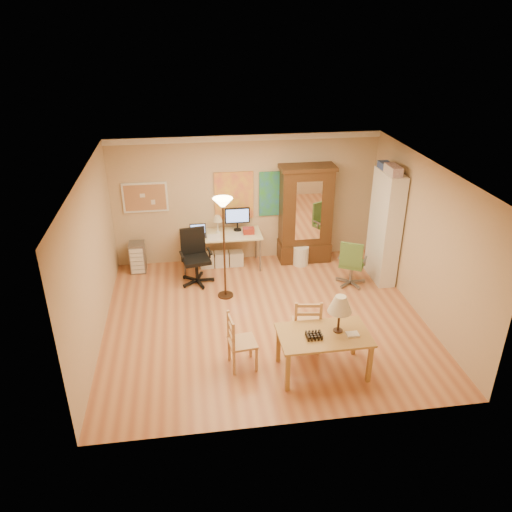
{
  "coord_description": "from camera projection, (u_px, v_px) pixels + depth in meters",
  "views": [
    {
      "loc": [
        -1.2,
        -7.29,
        4.84
      ],
      "look_at": [
        -0.11,
        0.3,
        1.1
      ],
      "focal_mm": 35.0,
      "sensor_mm": 36.0,
      "label": 1
    }
  ],
  "objects": [
    {
      "name": "drawer_cart",
      "position": [
        138.0,
        257.0,
        10.28
      ],
      "size": [
        0.31,
        0.37,
        0.62
      ],
      "color": "slate",
      "rests_on": "floor"
    },
    {
      "name": "ladder_chair_back",
      "position": [
        307.0,
        325.0,
        7.81
      ],
      "size": [
        0.49,
        0.47,
        0.94
      ],
      "color": "#A07C49",
      "rests_on": "floor"
    },
    {
      "name": "art_panel_right",
      "position": [
        277.0,
        194.0,
        10.41
      ],
      "size": [
        0.75,
        0.04,
        0.95
      ],
      "primitive_type": "cube",
      "color": "teal",
      "rests_on": "floor"
    },
    {
      "name": "crown_molding",
      "position": [
        246.0,
        138.0,
        9.79
      ],
      "size": [
        5.5,
        0.08,
        0.12
      ],
      "primitive_type": "cube",
      "color": "white",
      "rests_on": "floor"
    },
    {
      "name": "office_chair_green",
      "position": [
        351.0,
        273.0,
        9.77
      ],
      "size": [
        0.6,
        0.6,
        0.97
      ],
      "color": "slate",
      "rests_on": "floor"
    },
    {
      "name": "armoire",
      "position": [
        305.0,
        220.0,
        10.51
      ],
      "size": [
        1.14,
        0.54,
        2.09
      ],
      "color": "#371D0F",
      "rests_on": "floor"
    },
    {
      "name": "wastebin",
      "position": [
        301.0,
        255.0,
        10.59
      ],
      "size": [
        0.33,
        0.33,
        0.41
      ],
      "primitive_type": "cylinder",
      "color": "silver",
      "rests_on": "floor"
    },
    {
      "name": "dining_table",
      "position": [
        330.0,
        326.0,
        7.18
      ],
      "size": [
        1.34,
        0.81,
        1.25
      ],
      "color": "olive",
      "rests_on": "floor"
    },
    {
      "name": "bookshelf",
      "position": [
        385.0,
        227.0,
        9.67
      ],
      "size": [
        0.33,
        0.88,
        2.21
      ],
      "color": "white",
      "rests_on": "floor"
    },
    {
      "name": "art_panel_left",
      "position": [
        234.0,
        196.0,
        10.29
      ],
      "size": [
        0.8,
        0.04,
        1.0
      ],
      "primitive_type": "cube",
      "color": "yellow",
      "rests_on": "floor"
    },
    {
      "name": "computer_desk",
      "position": [
        223.0,
        246.0,
        10.41
      ],
      "size": [
        1.65,
        0.72,
        1.25
      ],
      "color": "#C6BB91",
      "rests_on": "floor"
    },
    {
      "name": "office_chair_black",
      "position": [
        196.0,
        269.0,
        9.86
      ],
      "size": [
        0.67,
        0.67,
        1.1
      ],
      "color": "black",
      "rests_on": "floor"
    },
    {
      "name": "ladder_chair_left",
      "position": [
        240.0,
        343.0,
        7.43
      ],
      "size": [
        0.44,
        0.46,
        0.9
      ],
      "color": "#A07C49",
      "rests_on": "floor"
    },
    {
      "name": "floor",
      "position": [
        264.0,
        319.0,
        8.77
      ],
      "size": [
        5.5,
        5.5,
        0.0
      ],
      "primitive_type": "plane",
      "color": "#AC613D",
      "rests_on": "ground"
    },
    {
      "name": "torchiere_lamp",
      "position": [
        223.0,
        219.0,
        8.8
      ],
      "size": [
        0.36,
        0.36,
        1.96
      ],
      "color": "#3C2718",
      "rests_on": "floor"
    },
    {
      "name": "corkboard",
      "position": [
        145.0,
        197.0,
        10.04
      ],
      "size": [
        0.9,
        0.04,
        0.62
      ],
      "primitive_type": "cube",
      "color": "#B07A53",
      "rests_on": "floor"
    }
  ]
}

